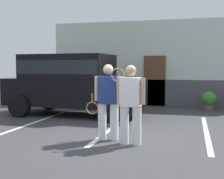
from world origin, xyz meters
TOP-DOWN VIEW (x-y plane):
  - ground_plane at (0.00, 0.00)m, footprint 40.00×40.00m
  - parking_stripe_0 at (-2.88, 1.50)m, footprint 0.12×4.40m
  - parking_stripe_1 at (-0.46, 1.50)m, footprint 0.12×4.40m
  - parking_stripe_2 at (1.97, 1.50)m, footprint 0.12×4.40m
  - house_frontage at (0.00, 6.50)m, footprint 8.91×0.40m
  - parked_suv at (-2.34, 3.15)m, footprint 4.72×2.41m
  - tennis_player_man at (-0.22, 0.10)m, footprint 0.89×0.27m
  - tennis_player_woman at (0.36, -0.18)m, footprint 0.76×0.30m
  - potted_plant_by_porch at (2.22, 5.56)m, footprint 0.54×0.54m

SIDE VIEW (x-z plane):
  - ground_plane at x=0.00m, z-range 0.00..0.00m
  - parking_stripe_0 at x=-2.88m, z-range 0.00..0.01m
  - parking_stripe_1 at x=-0.46m, z-range 0.00..0.01m
  - parking_stripe_2 at x=1.97m, z-range 0.00..0.01m
  - potted_plant_by_porch at x=2.22m, z-range 0.04..0.75m
  - tennis_player_man at x=-0.22m, z-range 0.03..1.72m
  - tennis_player_woman at x=0.36m, z-range 0.04..1.72m
  - parked_suv at x=-2.34m, z-range 0.12..2.17m
  - house_frontage at x=0.00m, z-range -0.11..3.48m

